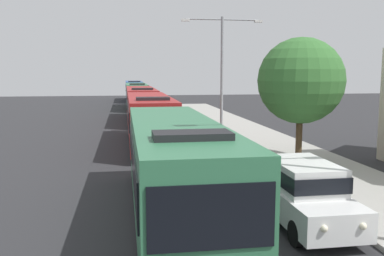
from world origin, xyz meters
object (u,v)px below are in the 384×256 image
object	(u,v)px
roadside_tree	(301,81)
bus_lead	(175,166)
bus_second_in_line	(149,119)
bus_fourth_in_line	(137,95)
white_suv	(303,191)
streetlamp_mid	(222,63)
bus_rear	(134,90)
bus_middle	(141,103)

from	to	relation	value
roadside_tree	bus_lead	bearing A→B (deg)	-134.06
bus_second_in_line	bus_fourth_in_line	bearing A→B (deg)	90.00
white_suv	roadside_tree	size ratio (longest dim) A/B	0.77
bus_lead	white_suv	size ratio (longest dim) A/B	2.36
streetlamp_mid	bus_rear	bearing A→B (deg)	98.22
bus_middle	roadside_tree	world-z (taller)	roadside_tree
bus_lead	bus_fourth_in_line	xyz separation A→B (m)	(0.00, 40.44, 0.00)
bus_second_in_line	streetlamp_mid	world-z (taller)	streetlamp_mid
bus_fourth_in_line	white_suv	bearing A→B (deg)	-84.90
bus_second_in_line	white_suv	size ratio (longest dim) A/B	2.45
bus_fourth_in_line	white_suv	size ratio (longest dim) A/B	2.57
bus_lead	bus_fourth_in_line	world-z (taller)	same
bus_lead	bus_rear	bearing A→B (deg)	90.00
roadside_tree	streetlamp_mid	bearing A→B (deg)	100.40
bus_lead	roadside_tree	distance (m)	10.58
white_suv	streetlamp_mid	xyz separation A→B (m)	(1.70, 18.05, 4.14)
bus_fourth_in_line	white_suv	distance (m)	41.62
bus_second_in_line	roadside_tree	distance (m)	9.58
streetlamp_mid	roadside_tree	size ratio (longest dim) A/B	1.35
bus_rear	white_suv	distance (m)	55.56
bus_fourth_in_line	bus_rear	bearing A→B (deg)	90.00
bus_middle	bus_rear	xyz separation A→B (m)	(0.00, 27.79, 0.00)
bus_middle	white_suv	size ratio (longest dim) A/B	2.64
streetlamp_mid	roadside_tree	distance (m)	9.85
bus_middle	white_suv	world-z (taller)	bus_middle
bus_rear	bus_fourth_in_line	bearing A→B (deg)	-90.00
bus_lead	bus_middle	world-z (taller)	same
bus_middle	streetlamp_mid	xyz separation A→B (m)	(5.40, -9.59, 3.48)
bus_lead	bus_fourth_in_line	distance (m)	40.44
bus_middle	bus_fourth_in_line	size ratio (longest dim) A/B	1.03
bus_rear	roadside_tree	world-z (taller)	roadside_tree
bus_lead	streetlamp_mid	world-z (taller)	streetlamp_mid
bus_fourth_in_line	bus_lead	bearing A→B (deg)	-90.00
roadside_tree	bus_second_in_line	bearing A→B (deg)	140.59
bus_middle	bus_rear	size ratio (longest dim) A/B	1.00
bus_lead	roadside_tree	world-z (taller)	roadside_tree
bus_fourth_in_line	bus_middle	bearing A→B (deg)	-90.00
bus_second_in_line	bus_fourth_in_line	xyz separation A→B (m)	(0.00, 27.14, 0.00)
roadside_tree	bus_fourth_in_line	bearing A→B (deg)	102.24
bus_lead	bus_fourth_in_line	bearing A→B (deg)	90.00
roadside_tree	bus_rear	bearing A→B (deg)	98.67
white_suv	streetlamp_mid	size ratio (longest dim) A/B	0.57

